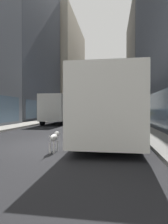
{
  "coord_description": "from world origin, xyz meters",
  "views": [
    {
      "loc": [
        3.04,
        -7.87,
        1.56
      ],
      "look_at": [
        1.12,
        4.55,
        1.4
      ],
      "focal_mm": 30.4,
      "sensor_mm": 36.0,
      "label": 1
    }
  ],
  "objects_px": {
    "transit_bus": "(109,106)",
    "car_yellow_taxi": "(105,113)",
    "car_silver_sedan": "(103,114)",
    "car_red_coupe": "(107,112)",
    "box_truck": "(60,109)",
    "car_grey_wagon": "(84,113)",
    "car_white_van": "(92,112)",
    "dalmatian_dog": "(54,138)"
  },
  "relations": [
    {
      "from": "car_silver_sedan",
      "to": "car_red_coupe",
      "type": "distance_m",
      "value": 20.27
    },
    {
      "from": "transit_bus",
      "to": "car_silver_sedan",
      "type": "distance_m",
      "value": 22.03
    },
    {
      "from": "transit_bus",
      "to": "car_red_coupe",
      "type": "distance_m",
      "value": 42.26
    },
    {
      "from": "car_white_van",
      "to": "car_red_coupe",
      "type": "xyz_separation_m",
      "value": [
        4.0,
        1.73,
        0.0
      ]
    },
    {
      "from": "car_white_van",
      "to": "box_truck",
      "type": "relative_size",
      "value": 0.55
    },
    {
      "from": "car_yellow_taxi",
      "to": "dalmatian_dog",
      "type": "xyz_separation_m",
      "value": [
        -0.32,
        -37.33,
        -0.31
      ]
    },
    {
      "from": "car_white_van",
      "to": "car_yellow_taxi",
      "type": "distance_m",
      "value": 8.74
    },
    {
      "from": "transit_bus",
      "to": "car_yellow_taxi",
      "type": "height_order",
      "value": "transit_bus"
    },
    {
      "from": "car_red_coupe",
      "to": "car_yellow_taxi",
      "type": "distance_m",
      "value": 9.5
    },
    {
      "from": "car_silver_sedan",
      "to": "box_truck",
      "type": "relative_size",
      "value": 0.56
    },
    {
      "from": "car_white_van",
      "to": "car_red_coupe",
      "type": "relative_size",
      "value": 1.03
    },
    {
      "from": "car_white_van",
      "to": "car_silver_sedan",
      "type": "bearing_deg",
      "value": -77.83
    },
    {
      "from": "car_silver_sedan",
      "to": "car_red_coupe",
      "type": "bearing_deg",
      "value": 90.0
    },
    {
      "from": "transit_bus",
      "to": "car_grey_wagon",
      "type": "relative_size",
      "value": 2.91
    },
    {
      "from": "car_white_van",
      "to": "car_silver_sedan",
      "type": "xyz_separation_m",
      "value": [
        4.0,
        -18.54,
        0.0
      ]
    },
    {
      "from": "car_yellow_taxi",
      "to": "dalmatian_dog",
      "type": "bearing_deg",
      "value": -90.49
    },
    {
      "from": "transit_bus",
      "to": "car_red_coupe",
      "type": "relative_size",
      "value": 2.88
    },
    {
      "from": "box_truck",
      "to": "car_yellow_taxi",
      "type": "bearing_deg",
      "value": 80.46
    },
    {
      "from": "transit_bus",
      "to": "car_grey_wagon",
      "type": "height_order",
      "value": "transit_bus"
    },
    {
      "from": "car_silver_sedan",
      "to": "car_grey_wagon",
      "type": "bearing_deg",
      "value": 128.54
    },
    {
      "from": "car_grey_wagon",
      "to": "dalmatian_dog",
      "type": "xyz_separation_m",
      "value": [
        3.68,
        -31.58,
        -0.31
      ]
    },
    {
      "from": "car_silver_sedan",
      "to": "box_truck",
      "type": "height_order",
      "value": "box_truck"
    },
    {
      "from": "dalmatian_dog",
      "to": "box_truck",
      "type": "bearing_deg",
      "value": 105.22
    },
    {
      "from": "transit_bus",
      "to": "car_white_van",
      "type": "distance_m",
      "value": 40.88
    },
    {
      "from": "car_red_coupe",
      "to": "car_yellow_taxi",
      "type": "xyz_separation_m",
      "value": [
        0.0,
        -9.5,
        0.0
      ]
    },
    {
      "from": "car_silver_sedan",
      "to": "car_red_coupe",
      "type": "height_order",
      "value": "same"
    },
    {
      "from": "car_white_van",
      "to": "transit_bus",
      "type": "bearing_deg",
      "value": -82.13
    },
    {
      "from": "transit_bus",
      "to": "box_truck",
      "type": "relative_size",
      "value": 1.54
    },
    {
      "from": "transit_bus",
      "to": "car_silver_sedan",
      "type": "relative_size",
      "value": 2.75
    },
    {
      "from": "transit_bus",
      "to": "car_yellow_taxi",
      "type": "distance_m",
      "value": 32.77
    },
    {
      "from": "car_red_coupe",
      "to": "car_grey_wagon",
      "type": "bearing_deg",
      "value": -104.69
    },
    {
      "from": "car_grey_wagon",
      "to": "car_red_coupe",
      "type": "xyz_separation_m",
      "value": [
        4.0,
        15.25,
        0.0
      ]
    },
    {
      "from": "transit_bus",
      "to": "car_yellow_taxi",
      "type": "xyz_separation_m",
      "value": [
        -1.6,
        32.72,
        -0.95
      ]
    },
    {
      "from": "car_silver_sedan",
      "to": "box_truck",
      "type": "bearing_deg",
      "value": -107.08
    },
    {
      "from": "dalmatian_dog",
      "to": "car_silver_sedan",
      "type": "bearing_deg",
      "value": 89.32
    },
    {
      "from": "car_silver_sedan",
      "to": "car_yellow_taxi",
      "type": "relative_size",
      "value": 0.9
    },
    {
      "from": "car_silver_sedan",
      "to": "box_truck",
      "type": "xyz_separation_m",
      "value": [
        -4.0,
        -13.02,
        0.84
      ]
    },
    {
      "from": "car_grey_wagon",
      "to": "box_truck",
      "type": "distance_m",
      "value": 18.06
    },
    {
      "from": "car_silver_sedan",
      "to": "car_yellow_taxi",
      "type": "height_order",
      "value": "same"
    },
    {
      "from": "car_yellow_taxi",
      "to": "box_truck",
      "type": "bearing_deg",
      "value": -99.54
    },
    {
      "from": "car_silver_sedan",
      "to": "car_white_van",
      "type": "bearing_deg",
      "value": 102.17
    },
    {
      "from": "car_white_van",
      "to": "car_red_coupe",
      "type": "bearing_deg",
      "value": 23.44
    }
  ]
}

